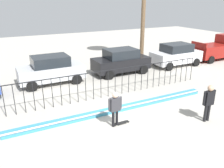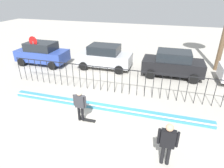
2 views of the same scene
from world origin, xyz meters
The scene contains 10 objects.
ground_plane centered at (0.00, 0.00, 0.00)m, with size 60.00×60.00×0.00m, color #ADA89E.
bowl_coping_ledge centered at (0.00, 0.87, 0.12)m, with size 11.00×0.40×0.27m.
perimeter_fence centered at (0.00, 2.85, 1.01)m, with size 14.04×0.04×1.62m.
skateboarder centered at (-0.79, -0.40, 0.99)m, with size 0.66×0.25×1.64m.
skateboard centered at (-0.46, -0.38, 0.06)m, with size 0.80×0.20×0.07m.
camera_operator centered at (3.27, -1.94, 1.08)m, with size 0.73×0.27×1.80m.
parked_car_blue centered at (-7.30, 6.06, 0.97)m, with size 4.30×2.12×1.90m.
parked_car_silver centered at (-1.94, 6.68, 0.97)m, with size 4.30×2.12×1.90m.
parked_car_black centered at (3.37, 6.52, 0.97)m, with size 4.30×2.12×1.90m.
stop_sign centered at (-7.53, 5.46, 1.62)m, with size 0.76×0.07×2.50m.
Camera 2 is at (2.86, -7.40, 5.80)m, focal length 30.81 mm.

